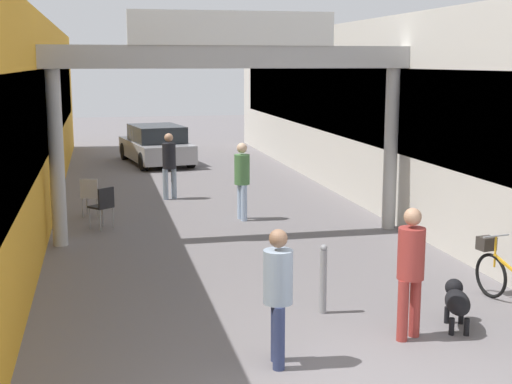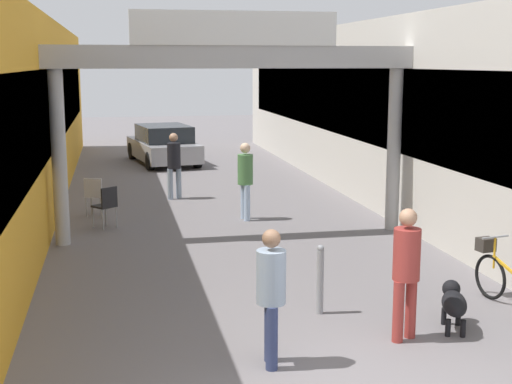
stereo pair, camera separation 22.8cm
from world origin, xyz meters
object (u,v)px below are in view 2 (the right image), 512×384
object	(u,v)px
dog_on_leash	(454,302)
cafe_chair_aluminium_farther	(95,193)
pedestrian_with_dog	(406,266)
bicycle_orange_second	(509,278)
pedestrian_carrying_crate	(245,176)
pedestrian_companion	(271,289)
pedestrian_elderly_walking	(174,161)
cafe_chair_black_nearer	(106,203)
parked_car_silver	(164,145)
bollard_post_metal	(320,279)

from	to	relation	value
dog_on_leash	cafe_chair_aluminium_farther	xyz separation A→B (m)	(-4.76, 8.02, 0.17)
pedestrian_with_dog	bicycle_orange_second	bearing A→B (deg)	23.45
cafe_chair_aluminium_farther	pedestrian_carrying_crate	bearing A→B (deg)	-16.92
dog_on_leash	pedestrian_companion	bearing A→B (deg)	-166.01
pedestrian_elderly_walking	cafe_chair_black_nearer	world-z (taller)	pedestrian_elderly_walking
pedestrian_carrying_crate	dog_on_leash	distance (m)	7.20
cafe_chair_black_nearer	parked_car_silver	size ratio (longest dim) A/B	0.21
bollard_post_metal	cafe_chair_aluminium_farther	world-z (taller)	bollard_post_metal
bollard_post_metal	parked_car_silver	xyz separation A→B (m)	(-1.07, 15.45, 0.14)
pedestrian_with_dog	pedestrian_companion	bearing A→B (deg)	-166.74
dog_on_leash	bicycle_orange_second	distance (m)	1.32
pedestrian_companion	pedestrian_elderly_walking	xyz separation A→B (m)	(-0.22, 10.43, 0.05)
bicycle_orange_second	pedestrian_with_dog	bearing A→B (deg)	-156.55
parked_car_silver	cafe_chair_black_nearer	bearing A→B (deg)	-101.01
pedestrian_carrying_crate	parked_car_silver	size ratio (longest dim) A/B	0.41
dog_on_leash	parked_car_silver	bearing A→B (deg)	99.10
pedestrian_with_dog	bicycle_orange_second	world-z (taller)	pedestrian_with_dog
pedestrian_with_dog	pedestrian_companion	distance (m)	1.87
pedestrian_companion	bicycle_orange_second	size ratio (longest dim) A/B	0.97
dog_on_leash	bollard_post_metal	bearing A→B (deg)	149.71
pedestrian_companion	parked_car_silver	xyz separation A→B (m)	(-0.03, 17.01, -0.28)
dog_on_leash	bollard_post_metal	distance (m)	1.80
dog_on_leash	bollard_post_metal	size ratio (longest dim) A/B	0.85
pedestrian_carrying_crate	parked_car_silver	distance (m)	9.42
bicycle_orange_second	pedestrian_carrying_crate	bearing A→B (deg)	112.43
pedestrian_carrying_crate	bicycle_orange_second	xyz separation A→B (m)	(2.64, -6.39, -0.55)
pedestrian_carrying_crate	pedestrian_elderly_walking	world-z (taller)	pedestrian_carrying_crate
parked_car_silver	cafe_chair_aluminium_farther	bearing A→B (deg)	-104.37
pedestrian_companion	bollard_post_metal	xyz separation A→B (m)	(1.04, 1.55, -0.42)
parked_car_silver	bollard_post_metal	bearing A→B (deg)	-86.03
pedestrian_with_dog	dog_on_leash	world-z (taller)	pedestrian_with_dog
pedestrian_with_dog	cafe_chair_aluminium_farther	bearing A→B (deg)	115.83
parked_car_silver	pedestrian_with_dog	bearing A→B (deg)	-83.64
pedestrian_elderly_walking	dog_on_leash	world-z (taller)	pedestrian_elderly_walking
parked_car_silver	pedestrian_companion	bearing A→B (deg)	-89.90
pedestrian_with_dog	pedestrian_companion	size ratio (longest dim) A/B	1.05
pedestrian_with_dog	bollard_post_metal	xyz separation A→B (m)	(-0.77, 1.12, -0.47)
pedestrian_carrying_crate	pedestrian_elderly_walking	size ratio (longest dim) A/B	1.02
pedestrian_elderly_walking	bicycle_orange_second	bearing A→B (deg)	-66.57
dog_on_leash	pedestrian_carrying_crate	bearing A→B (deg)	101.88
bicycle_orange_second	cafe_chair_black_nearer	xyz separation A→B (m)	(-5.65, 6.13, 0.10)
cafe_chair_aluminium_farther	pedestrian_elderly_walking	bearing A→B (deg)	42.27
pedestrian_companion	bollard_post_metal	distance (m)	1.91
cafe_chair_black_nearer	parked_car_silver	distance (m)	9.79
pedestrian_carrying_crate	dog_on_leash	world-z (taller)	pedestrian_carrying_crate
bollard_post_metal	parked_car_silver	world-z (taller)	parked_car_silver
pedestrian_with_dog	cafe_chair_aluminium_farther	distance (m)	9.16
pedestrian_carrying_crate	cafe_chair_black_nearer	bearing A→B (deg)	-175.04
bicycle_orange_second	pedestrian_elderly_walking	bearing A→B (deg)	113.43
pedestrian_with_dog	parked_car_silver	size ratio (longest dim) A/B	0.40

